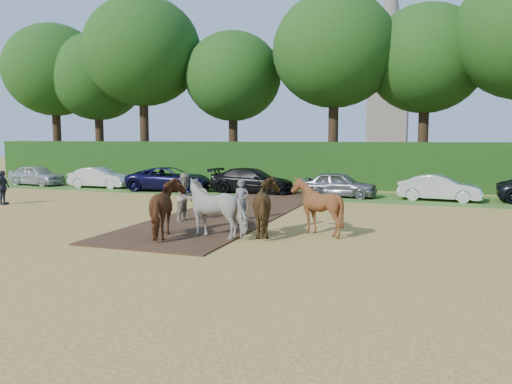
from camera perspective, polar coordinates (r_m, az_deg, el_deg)
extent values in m
plane|color=gold|center=(17.02, -15.41, -5.07)|extent=(120.00, 120.00, 0.00)
cube|color=#472D1C|center=(22.44, -1.97, -2.09)|extent=(4.50, 17.00, 0.05)
cube|color=#38601E|center=(29.47, 0.26, -0.12)|extent=(50.00, 5.00, 0.03)
cube|color=#14380F|center=(33.62, 2.77, 3.20)|extent=(46.00, 1.60, 3.00)
imported|color=#B6AF8F|center=(19.60, -8.00, -0.61)|extent=(0.82, 1.00, 1.91)
imported|color=#242630|center=(27.35, -26.98, 0.45)|extent=(0.60, 1.04, 1.68)
imported|color=brown|center=(16.46, -10.10, -1.91)|extent=(1.82, 2.50, 1.93)
imported|color=beige|center=(16.47, -4.33, -1.83)|extent=(2.39, 2.24, 1.93)
imported|color=#513719|center=(16.64, 1.38, -1.73)|extent=(1.82, 2.50, 1.93)
imported|color=brown|center=(16.98, 6.92, -1.61)|extent=(2.10, 2.21, 1.93)
cube|color=black|center=(18.63, -1.60, -3.37)|extent=(0.61, 0.89, 0.32)
cube|color=brown|center=(18.06, -1.56, -3.16)|extent=(0.57, 1.22, 0.09)
cylinder|color=brown|center=(19.07, -2.24, -2.11)|extent=(0.52, 0.83, 0.68)
cylinder|color=brown|center=(19.08, -1.03, -2.10)|extent=(0.28, 0.92, 0.68)
imported|color=gray|center=(19.62, -1.67, -0.98)|extent=(0.69, 0.58, 1.61)
imported|color=silver|center=(37.40, -23.77, 1.77)|extent=(4.30, 2.08, 1.42)
imported|color=silver|center=(34.05, -17.38, 1.56)|extent=(4.15, 1.63, 1.34)
imported|color=#111137|center=(31.13, -9.80, 1.45)|extent=(5.52, 3.06, 1.46)
imported|color=black|center=(29.43, -0.43, 1.29)|extent=(5.14, 2.20, 1.48)
imported|color=gray|center=(27.83, 9.49, 0.85)|extent=(4.25, 1.99, 1.41)
imported|color=silver|center=(27.47, 20.25, 0.43)|extent=(4.24, 1.83, 1.36)
cylinder|color=#382616|center=(46.61, -21.75, 5.36)|extent=(0.70, 0.70, 5.85)
ellipsoid|color=#163F11|center=(46.96, -22.06, 12.78)|extent=(8.40, 8.40, 7.73)
cylinder|color=#382616|center=(44.49, -17.41, 5.20)|extent=(0.70, 0.70, 5.40)
ellipsoid|color=#163F11|center=(44.78, -17.65, 12.41)|extent=(7.80, 7.80, 7.18)
cylinder|color=#382616|center=(40.85, -12.62, 6.06)|extent=(0.70, 0.70, 6.53)
ellipsoid|color=#163F11|center=(41.39, -12.85, 15.39)|extent=(9.20, 9.20, 8.46)
cylinder|color=#382616|center=(39.01, -2.61, 5.21)|extent=(0.70, 0.70, 5.17)
ellipsoid|color=#163F11|center=(39.29, -2.65, 13.06)|extent=(7.40, 7.40, 6.81)
cylinder|color=#382616|center=(35.79, 8.80, 5.78)|extent=(0.70, 0.70, 6.08)
ellipsoid|color=#163F11|center=(36.30, 8.97, 15.71)|extent=(8.60, 8.60, 7.91)
cylinder|color=#382616|center=(36.69, 18.52, 5.19)|extent=(0.70, 0.70, 5.62)
ellipsoid|color=#163F11|center=(37.08, 18.83, 14.20)|extent=(8.00, 8.00, 7.36)
cube|color=slate|center=(68.92, 14.81, 7.03)|extent=(5.00, 5.00, 9.00)
cone|color=slate|center=(70.47, 15.13, 18.07)|extent=(5.20, 5.20, 18.00)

